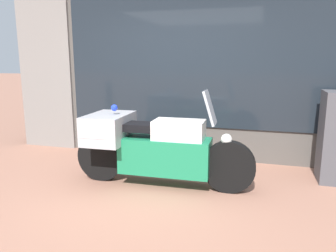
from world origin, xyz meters
TOP-DOWN VIEW (x-y plane):
  - ground_plane at (0.00, 0.00)m, footprint 60.00×60.00m
  - shop_building at (-0.46, 2.00)m, footprint 6.25×0.55m
  - window_display at (0.46, 2.03)m, footprint 4.73×0.30m
  - paramedic_motorcycle at (-0.08, 0.45)m, footprint 2.41×0.80m

SIDE VIEW (x-z plane):
  - ground_plane at x=0.00m, z-range 0.00..0.00m
  - window_display at x=0.46m, z-range -0.48..1.38m
  - paramedic_motorcycle at x=-0.08m, z-range -0.09..1.19m
  - shop_building at x=-0.46m, z-range 0.01..3.54m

